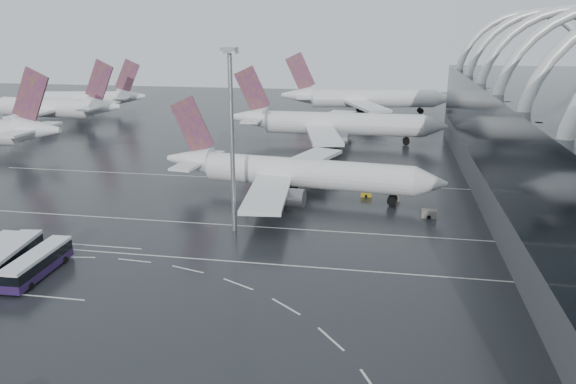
% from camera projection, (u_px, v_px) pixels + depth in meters
% --- Properties ---
extents(ground, '(420.00, 420.00, 0.00)m').
position_uv_depth(ground, '(208.00, 254.00, 79.60)').
color(ground, black).
rests_on(ground, ground).
extents(lane_marking_near, '(120.00, 0.25, 0.01)m').
position_uv_depth(lane_marking_near, '(203.00, 259.00, 77.72)').
color(lane_marking_near, silver).
rests_on(lane_marking_near, ground).
extents(lane_marking_mid, '(120.00, 0.25, 0.01)m').
position_uv_depth(lane_marking_mid, '(231.00, 225.00, 90.92)').
color(lane_marking_mid, silver).
rests_on(lane_marking_mid, ground).
extents(lane_marking_far, '(120.00, 0.25, 0.01)m').
position_uv_depth(lane_marking_far, '(267.00, 180.00, 117.33)').
color(lane_marking_far, silver).
rests_on(lane_marking_far, ground).
extents(bus_bay_line_north, '(28.00, 0.25, 0.01)m').
position_uv_depth(bus_bay_line_north, '(53.00, 243.00, 83.62)').
color(bus_bay_line_north, silver).
rests_on(bus_bay_line_north, ground).
extents(airliner_main, '(54.04, 47.06, 18.29)m').
position_uv_depth(airliner_main, '(294.00, 173.00, 104.67)').
color(airliner_main, white).
rests_on(airliner_main, ground).
extents(airliner_gate_b, '(58.95, 53.25, 20.55)m').
position_uv_depth(airliner_gate_b, '(332.00, 124.00, 152.60)').
color(airliner_gate_b, white).
rests_on(airliner_gate_b, ground).
extents(airliner_gate_c, '(61.54, 56.04, 21.96)m').
position_uv_depth(airliner_gate_c, '(364.00, 99.00, 201.16)').
color(airliner_gate_c, white).
rests_on(airliner_gate_c, ground).
extents(jet_remote_mid, '(48.18, 38.77, 21.04)m').
position_uv_depth(jet_remote_mid, '(55.00, 108.00, 179.76)').
color(jet_remote_mid, white).
rests_on(jet_remote_mid, ground).
extents(jet_remote_far, '(44.67, 36.15, 19.47)m').
position_uv_depth(jet_remote_far, '(87.00, 99.00, 203.82)').
color(jet_remote_far, white).
rests_on(jet_remote_far, ground).
extents(bus_row_near_c, '(4.94, 14.23, 3.43)m').
position_uv_depth(bus_row_near_c, '(8.00, 259.00, 72.97)').
color(bus_row_near_c, '#28143F').
rests_on(bus_row_near_c, ground).
extents(bus_row_near_d, '(3.33, 12.71, 3.11)m').
position_uv_depth(bus_row_near_d, '(38.00, 263.00, 72.30)').
color(bus_row_near_d, '#28143F').
rests_on(bus_row_near_d, ground).
extents(floodlight_mast, '(2.15, 2.15, 28.05)m').
position_uv_depth(floodlight_mast, '(231.00, 119.00, 83.52)').
color(floodlight_mast, gray).
rests_on(floodlight_mast, ground).
extents(gse_cart_belly_b, '(1.89, 1.11, 1.03)m').
position_uv_depth(gse_cart_belly_b, '(394.00, 198.00, 103.53)').
color(gse_cart_belly_b, slate).
rests_on(gse_cart_belly_b, ground).
extents(gse_cart_belly_d, '(2.46, 1.45, 1.34)m').
position_uv_depth(gse_cart_belly_d, '(429.00, 214.00, 94.31)').
color(gse_cart_belly_d, slate).
rests_on(gse_cart_belly_d, ground).
extents(gse_cart_belly_e, '(2.01, 1.19, 1.10)m').
position_uv_depth(gse_cart_belly_e, '(366.00, 194.00, 105.90)').
color(gse_cart_belly_e, gold).
rests_on(gse_cart_belly_e, ground).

